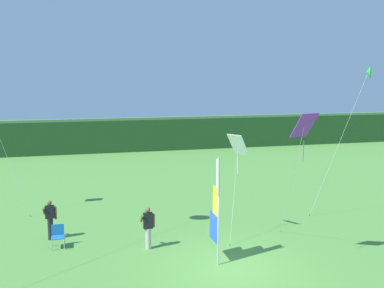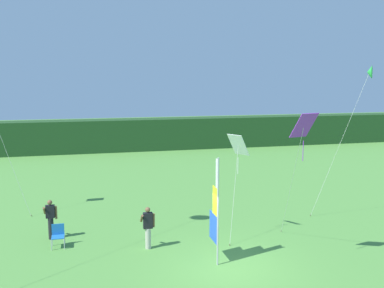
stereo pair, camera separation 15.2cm
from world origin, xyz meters
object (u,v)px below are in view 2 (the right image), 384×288
kite_white_diamond_3 (238,147)px  kite_purple_diamond_4 (303,130)px  person_mid_field (148,227)px  folding_chair (58,234)px  banner_flag (215,212)px  kite_green_delta_2 (369,73)px  person_near_banner (51,218)px

kite_white_diamond_3 → kite_purple_diamond_4: 3.67m
person_mid_field → folding_chair: bearing=163.1°
banner_flag → folding_chair: 6.42m
person_mid_field → kite_green_delta_2: 11.99m
person_near_banner → folding_chair: (0.33, -0.94, -0.37)m
banner_flag → person_mid_field: size_ratio=2.33×
kite_green_delta_2 → kite_purple_diamond_4: 7.08m
kite_green_delta_2 → kite_purple_diamond_4: kite_green_delta_2 is taller
folding_chair → kite_green_delta_2: bearing=1.1°
person_near_banner → folding_chair: size_ratio=1.87×
person_near_banner → folding_chair: 1.07m
kite_green_delta_2 → banner_flag: bearing=-159.1°
person_near_banner → folding_chair: person_near_banner is taller
banner_flag → person_mid_field: banner_flag is taller
folding_chair → kite_green_delta_2: (13.77, 0.26, 6.29)m
kite_green_delta_2 → person_near_banner: bearing=177.2°
kite_purple_diamond_4 → person_near_banner: bearing=151.0°
banner_flag → kite_white_diamond_3: (1.66, 2.30, 1.91)m
banner_flag → folding_chair: banner_flag is taller
person_near_banner → kite_white_diamond_3: bearing=-11.1°
person_mid_field → person_near_banner: bearing=152.1°
person_near_banner → kite_green_delta_2: kite_green_delta_2 is taller
folding_chair → kite_white_diamond_3: kite_white_diamond_3 is taller
kite_white_diamond_3 → kite_purple_diamond_4: bearing=-71.5°
person_near_banner → banner_flag: bearing=-32.7°
person_mid_field → kite_green_delta_2: (10.35, 1.30, 5.91)m
person_mid_field → kite_white_diamond_3: 4.82m
person_near_banner → kite_white_diamond_3: (7.58, -1.49, 2.89)m
folding_chair → person_mid_field: bearing=-16.9°
banner_flag → folding_chair: (-5.59, 2.85, -1.35)m
person_mid_field → kite_purple_diamond_4: size_ratio=0.31×
banner_flag → kite_green_delta_2: size_ratio=0.54×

